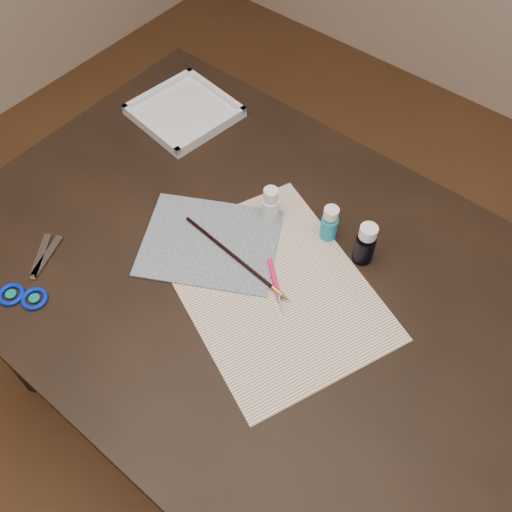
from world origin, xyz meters
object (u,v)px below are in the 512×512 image
Objects in this scene: paint_bottle_white at (271,204)px; palette_tray at (184,111)px; paper at (273,288)px; canvas at (210,242)px; paint_bottle_navy at (365,244)px; scissors at (32,270)px; paint_bottle_cyan at (330,223)px.

palette_tray is (-0.38, 0.13, -0.03)m from paint_bottle_white.
palette_tray is at bearing 151.66° from paper.
paper is at bearing -49.92° from paint_bottle_white.
canvas is (-0.17, 0.00, 0.00)m from paper.
paint_bottle_navy is (0.22, 0.03, 0.01)m from paint_bottle_white.
paint_bottle_navy is at bearing 60.62° from paper.
scissors is at bearing -124.63° from paint_bottle_white.
scissors is 0.55m from palette_tray.
canvas is at bearing 178.78° from paper.
canvas is 0.37m from scissors.
paint_bottle_white is 0.51m from scissors.
paint_bottle_navy is at bearing 9.08° from paint_bottle_white.
paint_bottle_white is at bearing 130.08° from paper.
paint_bottle_white reaches higher than canvas.
paint_bottle_cyan reaches higher than palette_tray.
paint_bottle_white reaches higher than palette_tray.
paint_bottle_white is at bearing -69.59° from scissors.
paint_bottle_navy is at bearing -83.05° from scissors.
paint_bottle_white reaches higher than paper.
paint_bottle_navy reaches higher than paint_bottle_cyan.
paper is 2.24× the size of scissors.
paper is at bearing -93.03° from paint_bottle_cyan.
palette_tray is (-0.50, 0.09, -0.03)m from paint_bottle_cyan.
paint_bottle_cyan is 0.62m from scissors.
paint_bottle_white is at bearing 68.10° from canvas.
paint_bottle_cyan is 0.43× the size of scissors.
paint_bottle_navy is at bearing 32.24° from canvas.
paint_bottle_white is 0.87× the size of paint_bottle_navy.
palette_tray is (-0.59, 0.09, -0.04)m from paint_bottle_navy.
scissors is (-0.42, -0.46, -0.04)m from paint_bottle_cyan.
palette_tray reaches higher than paper.
paint_bottle_white is 0.13m from paint_bottle_cyan.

